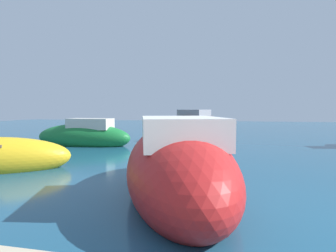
% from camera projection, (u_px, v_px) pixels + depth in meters
% --- Properties ---
extents(moored_boat_0, '(3.95, 6.20, 2.24)m').
position_uv_depth(moored_boat_0, '(178.00, 167.00, 6.23)').
color(moored_boat_0, '#B21E1E').
rests_on(moored_boat_0, ground).
extents(moored_boat_2, '(5.28, 1.69, 1.77)m').
position_uv_depth(moored_boat_2, '(84.00, 136.00, 14.80)').
color(moored_boat_2, '#197233').
rests_on(moored_boat_2, ground).
extents(moored_boat_3, '(4.19, 6.66, 2.39)m').
position_uv_depth(moored_boat_3, '(197.00, 129.00, 17.29)').
color(moored_boat_3, '#3F3F47').
rests_on(moored_boat_3, ground).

